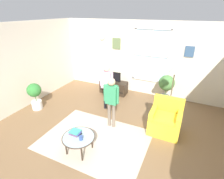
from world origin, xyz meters
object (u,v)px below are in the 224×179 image
(book_stack, at_px, (75,132))
(remote_near_cup, at_px, (78,133))
(television, at_px, (114,77))
(potted_plant_corner, at_px, (35,94))
(tv_stand, at_px, (114,87))
(armchair, at_px, (165,120))
(floor_lamp, at_px, (174,74))
(potted_plant_by_window, at_px, (166,85))
(person_pink_shirt, at_px, (107,82))
(remote_near_books, at_px, (79,135))
(coffee_table, at_px, (79,138))
(person_green_shirt, at_px, (111,98))
(cup, at_px, (81,138))

(book_stack, xyz_separation_m, remote_near_cup, (0.06, 0.03, -0.03))
(television, xyz_separation_m, remote_near_cup, (0.50, -2.99, -0.25))
(potted_plant_corner, bearing_deg, tv_stand, 50.47)
(armchair, bearing_deg, floor_lamp, 90.77)
(tv_stand, bearing_deg, potted_plant_by_window, 2.58)
(armchair, xyz_separation_m, book_stack, (-1.72, -1.52, 0.12))
(armchair, relative_size, potted_plant_corner, 1.00)
(tv_stand, height_order, person_pink_shirt, person_pink_shirt)
(television, height_order, book_stack, television)
(remote_near_books, bearing_deg, armchair, 43.23)
(coffee_table, xyz_separation_m, book_stack, (-0.12, 0.05, 0.07))
(potted_plant_corner, height_order, floor_lamp, floor_lamp)
(armchair, relative_size, person_pink_shirt, 0.59)
(floor_lamp, bearing_deg, remote_near_cup, -128.14)
(person_green_shirt, height_order, potted_plant_corner, person_green_shirt)
(tv_stand, distance_m, armchair, 2.64)
(cup, height_order, remote_near_books, cup)
(remote_near_books, bearing_deg, book_stack, -179.60)
(cup, bearing_deg, tv_stand, 102.13)
(tv_stand, distance_m, remote_near_books, 3.08)
(cup, bearing_deg, floor_lamp, 56.52)
(remote_near_cup, height_order, person_green_shirt, person_green_shirt)
(tv_stand, xyz_separation_m, floor_lamp, (2.16, -0.88, 1.14))
(potted_plant_corner, bearing_deg, floor_lamp, 17.60)
(person_green_shirt, bearing_deg, tv_stand, 113.03)
(tv_stand, xyz_separation_m, television, (-0.00, -0.00, 0.43))
(coffee_table, xyz_separation_m, cup, (0.11, -0.05, 0.07))
(television, xyz_separation_m, cup, (0.67, -3.12, -0.22))
(armchair, relative_size, floor_lamp, 0.53)
(person_pink_shirt, bearing_deg, person_green_shirt, -55.81)
(person_green_shirt, xyz_separation_m, floor_lamp, (1.34, 1.05, 0.49))
(remote_near_cup, distance_m, floor_lamp, 2.85)
(person_green_shirt, bearing_deg, cup, -97.05)
(tv_stand, bearing_deg, potted_plant_corner, -129.53)
(television, bearing_deg, armchair, -34.71)
(tv_stand, bearing_deg, book_stack, -81.64)
(person_pink_shirt, bearing_deg, remote_near_books, -82.21)
(television, relative_size, cup, 5.65)
(book_stack, xyz_separation_m, person_green_shirt, (0.38, 1.09, 0.44))
(remote_near_books, bearing_deg, person_green_shirt, 76.22)
(person_pink_shirt, height_order, potted_plant_by_window, person_pink_shirt)
(remote_near_cup, bearing_deg, remote_near_books, -31.34)
(floor_lamp, bearing_deg, remote_near_books, -126.84)
(remote_near_cup, bearing_deg, coffee_table, -50.86)
(television, height_order, remote_near_cup, television)
(remote_near_cup, bearing_deg, person_pink_shirt, 96.31)
(potted_plant_by_window, relative_size, potted_plant_corner, 1.12)
(book_stack, height_order, cup, cup)
(armchair, distance_m, potted_plant_corner, 3.97)
(person_pink_shirt, xyz_separation_m, potted_plant_corner, (-2.04, -0.96, -0.40))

